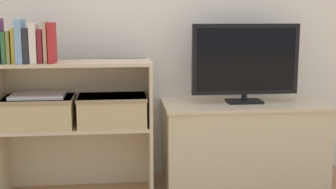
% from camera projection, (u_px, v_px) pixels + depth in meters
% --- Properties ---
extents(tv_stand, '(1.04, 0.47, 0.53)m').
position_uv_depth(tv_stand, '(243.00, 142.00, 3.03)').
color(tv_stand, '#CCB793').
rests_on(tv_stand, ground_plane).
extents(tv, '(0.68, 0.14, 0.50)m').
position_uv_depth(tv, '(245.00, 61.00, 2.94)').
color(tv, black).
rests_on(tv, tv_stand).
extents(bookshelf_lower_tier, '(0.91, 0.30, 0.42)m').
position_uv_depth(bookshelf_lower_tier, '(78.00, 147.00, 2.91)').
color(bookshelf_lower_tier, '#CCB793').
rests_on(bookshelf_lower_tier, ground_plane).
extents(bookshelf_upper_tier, '(0.91, 0.30, 0.39)m').
position_uv_depth(bookshelf_upper_tier, '(76.00, 83.00, 2.83)').
color(bookshelf_upper_tier, '#CCB793').
rests_on(bookshelf_upper_tier, bookshelf_lower_tier).
extents(book_forest, '(0.02, 0.13, 0.18)m').
position_uv_depth(book_forest, '(6.00, 48.00, 2.65)').
color(book_forest, '#286638').
rests_on(book_forest, bookshelf_upper_tier).
extents(book_olive, '(0.02, 0.14, 0.18)m').
position_uv_depth(book_olive, '(10.00, 47.00, 2.65)').
color(book_olive, olive).
rests_on(book_olive, bookshelf_upper_tier).
extents(book_mustard, '(0.02, 0.12, 0.20)m').
position_uv_depth(book_mustard, '(15.00, 46.00, 2.65)').
color(book_mustard, gold).
rests_on(book_mustard, bookshelf_upper_tier).
extents(book_skyblue, '(0.04, 0.15, 0.25)m').
position_uv_depth(book_skyblue, '(20.00, 41.00, 2.65)').
color(book_skyblue, '#709ECC').
rests_on(book_skyblue, bookshelf_upper_tier).
extents(book_charcoal, '(0.03, 0.15, 0.20)m').
position_uv_depth(book_charcoal, '(28.00, 46.00, 2.66)').
color(book_charcoal, '#232328').
rests_on(book_charcoal, bookshelf_upper_tier).
extents(book_ivory, '(0.04, 0.15, 0.22)m').
position_uv_depth(book_ivory, '(34.00, 43.00, 2.66)').
color(book_ivory, silver).
rests_on(book_ivory, bookshelf_upper_tier).
extents(book_maroon, '(0.03, 0.13, 0.19)m').
position_uv_depth(book_maroon, '(41.00, 46.00, 2.67)').
color(book_maroon, maroon).
rests_on(book_maroon, bookshelf_upper_tier).
extents(book_tan, '(0.02, 0.13, 0.23)m').
position_uv_depth(book_tan, '(46.00, 42.00, 2.67)').
color(book_tan, tan).
rests_on(book_tan, bookshelf_upper_tier).
extents(book_crimson, '(0.03, 0.15, 0.23)m').
position_uv_depth(book_crimson, '(52.00, 43.00, 2.67)').
color(book_crimson, '#B22328').
rests_on(book_crimson, bookshelf_upper_tier).
extents(storage_basket_left, '(0.41, 0.27, 0.18)m').
position_uv_depth(storage_basket_left, '(39.00, 110.00, 2.77)').
color(storage_basket_left, tan).
rests_on(storage_basket_left, bookshelf_lower_tier).
extents(storage_basket_right, '(0.41, 0.27, 0.18)m').
position_uv_depth(storage_basket_right, '(112.00, 109.00, 2.81)').
color(storage_basket_right, tan).
rests_on(storage_basket_right, bookshelf_lower_tier).
extents(laptop, '(0.31, 0.22, 0.02)m').
position_uv_depth(laptop, '(38.00, 95.00, 2.75)').
color(laptop, '#BCBCC1').
rests_on(laptop, storage_basket_left).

